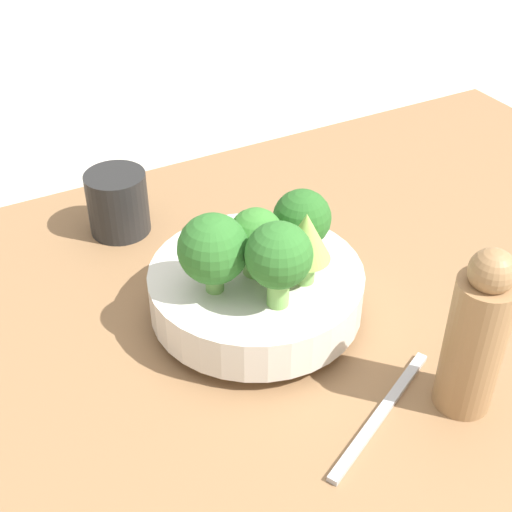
{
  "coord_description": "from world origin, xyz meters",
  "views": [
    {
      "loc": [
        -0.31,
        -0.49,
        0.55
      ],
      "look_at": [
        -0.04,
        0.02,
        0.12
      ],
      "focal_mm": 50.0,
      "sensor_mm": 36.0,
      "label": 1
    }
  ],
  "objects_px": {
    "cup": "(118,203)",
    "fork": "(380,414)",
    "bowl": "(256,290)",
    "pepper_mill": "(476,336)"
  },
  "relations": [
    {
      "from": "bowl",
      "to": "fork",
      "type": "relative_size",
      "value": 1.35
    },
    {
      "from": "cup",
      "to": "fork",
      "type": "relative_size",
      "value": 0.48
    },
    {
      "from": "bowl",
      "to": "cup",
      "type": "relative_size",
      "value": 2.82
    },
    {
      "from": "bowl",
      "to": "pepper_mill",
      "type": "xyz_separation_m",
      "value": [
        0.11,
        -0.2,
        0.05
      ]
    },
    {
      "from": "cup",
      "to": "pepper_mill",
      "type": "xyz_separation_m",
      "value": [
        0.19,
        -0.43,
        0.04
      ]
    },
    {
      "from": "bowl",
      "to": "pepper_mill",
      "type": "bearing_deg",
      "value": -60.23
    },
    {
      "from": "bowl",
      "to": "pepper_mill",
      "type": "height_order",
      "value": "pepper_mill"
    },
    {
      "from": "bowl",
      "to": "pepper_mill",
      "type": "relative_size",
      "value": 1.29
    },
    {
      "from": "fork",
      "to": "bowl",
      "type": "bearing_deg",
      "value": 101.13
    },
    {
      "from": "pepper_mill",
      "to": "fork",
      "type": "bearing_deg",
      "value": 165.52
    }
  ]
}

